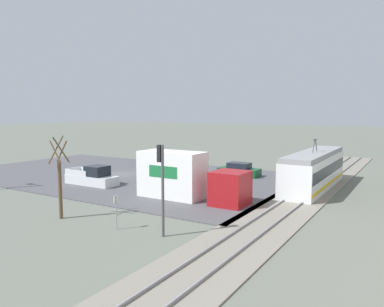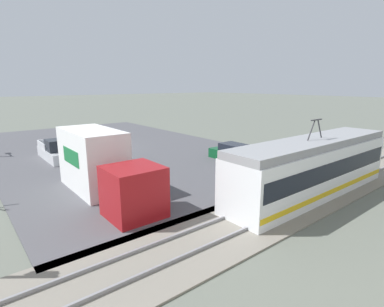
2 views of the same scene
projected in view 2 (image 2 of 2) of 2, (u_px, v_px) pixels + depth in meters
name	position (u px, v px, depth m)	size (l,w,h in m)	color
ground_plane	(112.00, 148.00, 30.92)	(320.00, 320.00, 0.00)	#60665B
road_surface	(112.00, 148.00, 30.91)	(21.92, 36.79, 0.08)	#4C4C51
rail_bed	(273.00, 209.00, 15.68)	(60.14, 4.40, 0.22)	gray
light_rail_tram	(312.00, 167.00, 17.49)	(12.92, 2.79, 4.42)	white
box_truck	(101.00, 166.00, 17.40)	(2.58, 9.08, 3.70)	maroon
pickup_truck	(57.00, 151.00, 25.83)	(1.92, 5.35, 1.84)	silver
sedan_car_0	(234.00, 153.00, 25.56)	(1.88, 4.42, 1.41)	#0C4723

